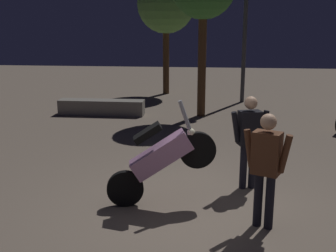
{
  "coord_description": "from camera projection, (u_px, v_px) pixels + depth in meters",
  "views": [
    {
      "loc": [
        0.23,
        -5.86,
        2.75
      ],
      "look_at": [
        -0.49,
        1.08,
        1.0
      ],
      "focal_mm": 44.72,
      "sensor_mm": 36.0,
      "label": 1
    }
  ],
  "objects": [
    {
      "name": "motorcycle_pink_foreground",
      "position": [
        161.0,
        159.0,
        6.29
      ],
      "size": [
        1.65,
        0.48,
        1.63
      ],
      "rotation": [
        0.0,
        0.0,
        0.19
      ],
      "color": "black",
      "rests_on": "ground_plane"
    },
    {
      "name": "person_bystander_far",
      "position": [
        266.0,
        162.0,
        5.54
      ],
      "size": [
        0.64,
        0.37,
        1.59
      ],
      "rotation": [
        0.0,
        0.0,
        4.29
      ],
      "color": "black",
      "rests_on": "ground_plane"
    },
    {
      "name": "tree_left_bg",
      "position": [
        166.0,
        5.0,
        15.58
      ],
      "size": [
        2.16,
        2.16,
        4.45
      ],
      "color": "#4C331E",
      "rests_on": "ground_plane"
    },
    {
      "name": "ground_plane",
      "position": [
        193.0,
        208.0,
        6.35
      ],
      "size": [
        40.0,
        40.0,
        0.0
      ],
      "primitive_type": "plane",
      "color": "#756656"
    },
    {
      "name": "planter_wall_low",
      "position": [
        102.0,
        107.0,
        12.64
      ],
      "size": [
        2.58,
        0.5,
        0.45
      ],
      "color": "gray",
      "rests_on": "ground_plane"
    },
    {
      "name": "streetlamp_near",
      "position": [
        246.0,
        0.0,
        13.85
      ],
      "size": [
        0.36,
        0.36,
        5.45
      ],
      "color": "#38383D",
      "rests_on": "ground_plane"
    },
    {
      "name": "person_rider_beside",
      "position": [
        249.0,
        135.0,
        6.88
      ],
      "size": [
        0.65,
        0.34,
        1.58
      ],
      "rotation": [
        0.0,
        0.0,
        1.87
      ],
      "color": "black",
      "rests_on": "ground_plane"
    }
  ]
}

